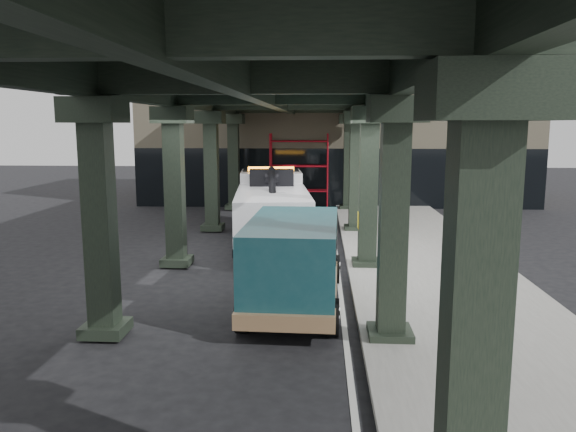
% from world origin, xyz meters
% --- Properties ---
extents(ground, '(90.00, 90.00, 0.00)m').
position_xyz_m(ground, '(0.00, 0.00, 0.00)').
color(ground, black).
rests_on(ground, ground).
extents(sidewalk, '(5.00, 40.00, 0.15)m').
position_xyz_m(sidewalk, '(4.50, 2.00, 0.07)').
color(sidewalk, gray).
rests_on(sidewalk, ground).
extents(lane_stripe, '(0.12, 38.00, 0.01)m').
position_xyz_m(lane_stripe, '(1.70, 2.00, 0.01)').
color(lane_stripe, silver).
rests_on(lane_stripe, ground).
extents(viaduct, '(7.40, 32.00, 6.40)m').
position_xyz_m(viaduct, '(-0.40, 2.00, 5.46)').
color(viaduct, black).
rests_on(viaduct, ground).
extents(building, '(22.00, 10.00, 8.00)m').
position_xyz_m(building, '(2.00, 20.00, 4.00)').
color(building, '#C6B793').
rests_on(building, ground).
extents(scaffolding, '(3.08, 0.88, 4.00)m').
position_xyz_m(scaffolding, '(0.00, 14.64, 2.11)').
color(scaffolding, '#AD0D1A').
rests_on(scaffolding, ground).
extents(tow_truck, '(3.32, 9.03, 2.90)m').
position_xyz_m(tow_truck, '(-0.70, 5.87, 1.41)').
color(tow_truck, black).
rests_on(tow_truck, ground).
extents(towed_van, '(2.40, 5.63, 2.25)m').
position_xyz_m(towed_van, '(0.52, -1.87, 1.21)').
color(towed_van, '#133F47').
rests_on(towed_van, ground).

